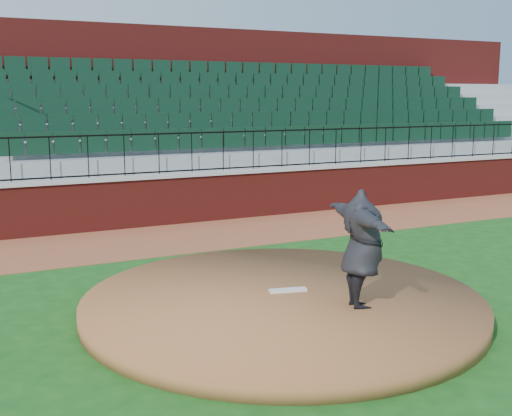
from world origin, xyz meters
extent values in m
plane|color=#164B15|center=(0.00, 0.00, 0.00)|extent=(90.00, 90.00, 0.00)
cube|color=brown|center=(0.00, 5.40, 0.01)|extent=(34.00, 3.20, 0.01)
cube|color=maroon|center=(0.00, 7.00, 0.60)|extent=(34.00, 0.35, 1.20)
cube|color=#B7B7B7|center=(0.00, 7.00, 1.25)|extent=(34.00, 0.45, 0.10)
cube|color=maroon|center=(0.00, 12.52, 2.75)|extent=(34.00, 0.50, 5.50)
cylinder|color=brown|center=(-0.38, -0.19, 0.12)|extent=(6.04, 6.04, 0.25)
cube|color=silver|center=(-0.21, -0.05, 0.27)|extent=(0.60, 0.28, 0.04)
imported|color=black|center=(0.37, -1.14, 1.10)|extent=(1.05, 2.18, 1.71)
camera|label=1|loc=(-4.84, -8.35, 3.24)|focal=44.82mm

